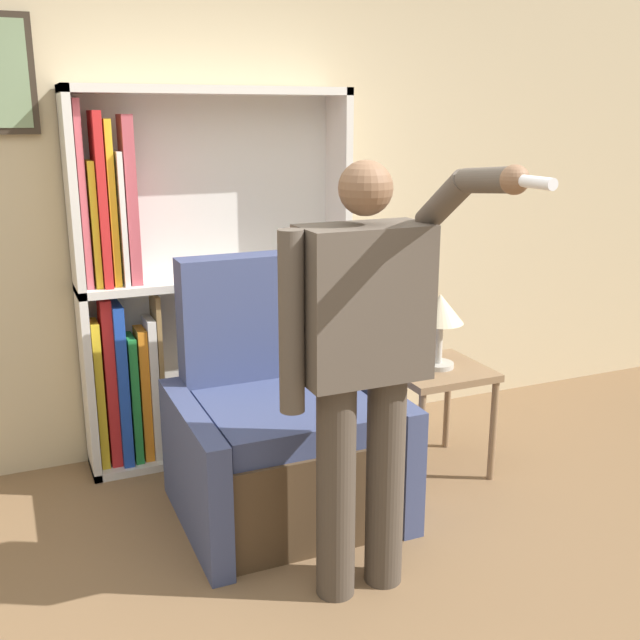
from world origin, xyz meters
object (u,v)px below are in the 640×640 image
object	(u,v)px
side_table	(437,384)
table_lamp	(440,314)
person_standing	(364,357)
bookcase	(182,291)
armchair	(281,435)

from	to	relation	value
side_table	table_lamp	bearing A→B (deg)	45.00
person_standing	side_table	bearing A→B (deg)	43.46
bookcase	table_lamp	bearing A→B (deg)	-31.40
bookcase	table_lamp	xyz separation A→B (m)	(1.14, -0.70, -0.07)
bookcase	person_standing	distance (m)	1.50
side_table	table_lamp	distance (m)	0.37
bookcase	armchair	size ratio (longest dim) A/B	1.66
person_standing	side_table	xyz separation A→B (m)	(0.81, 0.77, -0.48)
person_standing	table_lamp	distance (m)	1.12
bookcase	armchair	distance (m)	0.96
armchair	table_lamp	world-z (taller)	armchair
bookcase	side_table	world-z (taller)	bookcase
person_standing	table_lamp	world-z (taller)	person_standing
person_standing	armchair	bearing A→B (deg)	94.70
side_table	table_lamp	size ratio (longest dim) A/B	1.49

